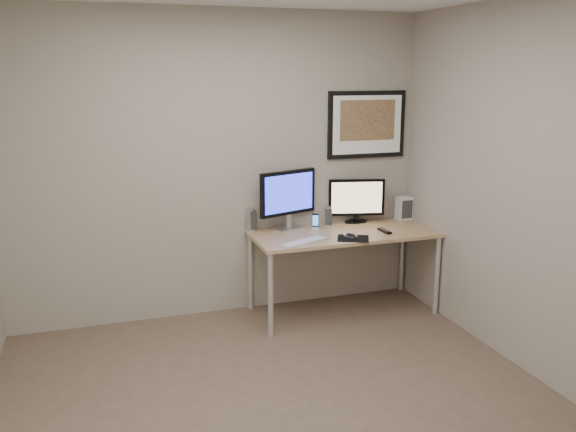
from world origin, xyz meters
The scene contains 14 objects.
floor centered at (0.00, 0.00, 0.00)m, with size 3.60×3.60×0.00m, color brown.
room centered at (0.00, 0.45, 1.64)m, with size 3.60×3.60×3.60m.
desk centered at (1.00, 1.35, 0.66)m, with size 1.60×0.70×0.73m.
framed_art centered at (1.35, 1.68, 1.62)m, with size 0.75×0.04×0.60m.
monitor_large centered at (0.57, 1.60, 1.02)m, with size 0.55×0.26×0.52m.
monitor_tv centered at (1.24, 1.63, 0.95)m, with size 0.51×0.17×0.40m.
speaker_left centered at (0.25, 1.65, 0.83)m, with size 0.08×0.08×0.19m, color silver.
speaker_right centered at (0.95, 1.60, 0.82)m, with size 0.07×0.07×0.18m, color silver.
phone_dock centered at (0.81, 1.53, 0.80)m, with size 0.06×0.06×0.14m, color black.
keyboard centered at (0.56, 1.14, 0.74)m, with size 0.44×0.12×0.02m, color silver.
mousepad centered at (0.99, 1.12, 0.73)m, with size 0.26×0.23×0.00m, color black.
mouse centered at (0.98, 1.15, 0.75)m, with size 0.06×0.11×0.04m, color black.
remote centered at (1.33, 1.24, 0.74)m, with size 0.05×0.18×0.02m, color black.
fan_unit centered at (1.72, 1.60, 0.84)m, with size 0.14×0.10×0.21m, color silver.
Camera 1 is at (-1.08, -3.35, 2.09)m, focal length 38.00 mm.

